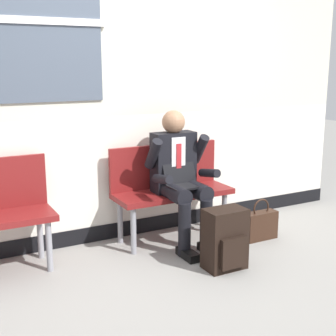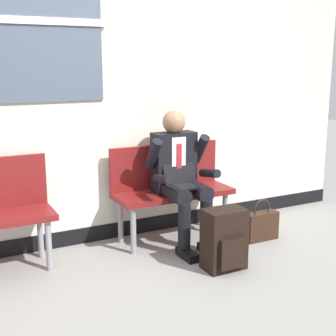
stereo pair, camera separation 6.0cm
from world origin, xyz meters
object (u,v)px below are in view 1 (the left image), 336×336
object	(u,v)px
handbag	(260,225)
person_seated	(180,175)
backpack	(225,240)
bench_with_person	(170,184)

from	to	relation	value
handbag	person_seated	bearing A→B (deg)	159.39
backpack	handbag	xyz separation A→B (m)	(0.67, 0.38, -0.10)
person_seated	backpack	world-z (taller)	person_seated
bench_with_person	backpack	distance (m)	0.89
handbag	bench_with_person	bearing A→B (deg)	147.08
person_seated	handbag	size ratio (longest dim) A/B	3.07
person_seated	backpack	xyz separation A→B (m)	(0.05, -0.65, -0.40)
bench_with_person	backpack	xyz separation A→B (m)	(0.05, -0.85, -0.27)
backpack	person_seated	bearing A→B (deg)	94.59
bench_with_person	handbag	xyz separation A→B (m)	(0.73, -0.47, -0.38)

